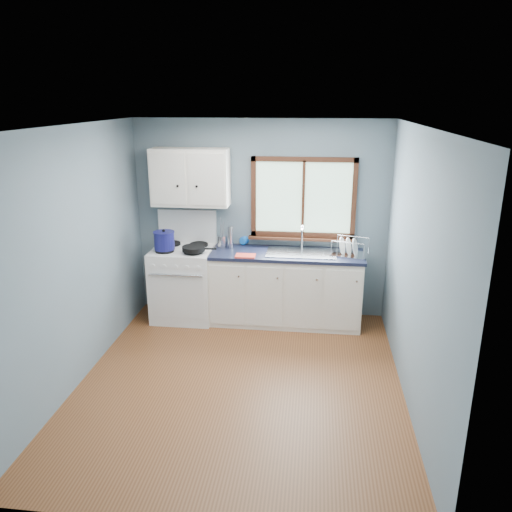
# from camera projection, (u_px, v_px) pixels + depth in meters

# --- Properties ---
(floor) EXTENTS (3.20, 3.60, 0.02)m
(floor) POSITION_uv_depth(u_px,v_px,m) (240.00, 383.00, 5.03)
(floor) COLOR brown
(floor) RESTS_ON ground
(ceiling) EXTENTS (3.20, 3.60, 0.02)m
(ceiling) POSITION_uv_depth(u_px,v_px,m) (238.00, 125.00, 4.26)
(ceiling) COLOR white
(ceiling) RESTS_ON wall_back
(wall_back) EXTENTS (3.20, 0.02, 2.50)m
(wall_back) POSITION_uv_depth(u_px,v_px,m) (261.00, 219.00, 6.36)
(wall_back) COLOR slate
(wall_back) RESTS_ON ground
(wall_front) EXTENTS (3.20, 0.02, 2.50)m
(wall_front) POSITION_uv_depth(u_px,v_px,m) (192.00, 362.00, 2.93)
(wall_front) COLOR slate
(wall_front) RESTS_ON ground
(wall_left) EXTENTS (0.02, 3.60, 2.50)m
(wall_left) POSITION_uv_depth(u_px,v_px,m) (75.00, 258.00, 4.83)
(wall_left) COLOR slate
(wall_left) RESTS_ON ground
(wall_right) EXTENTS (0.02, 3.60, 2.50)m
(wall_right) POSITION_uv_depth(u_px,v_px,m) (417.00, 271.00, 4.46)
(wall_right) COLOR slate
(wall_right) RESTS_ON ground
(gas_range) EXTENTS (0.76, 0.69, 1.36)m
(gas_range) POSITION_uv_depth(u_px,v_px,m) (184.00, 281.00, 6.38)
(gas_range) COLOR white
(gas_range) RESTS_ON floor
(base_cabinets) EXTENTS (1.85, 0.60, 0.88)m
(base_cabinets) POSITION_uv_depth(u_px,v_px,m) (286.00, 291.00, 6.27)
(base_cabinets) COLOR white
(base_cabinets) RESTS_ON floor
(countertop) EXTENTS (1.89, 0.64, 0.04)m
(countertop) POSITION_uv_depth(u_px,v_px,m) (286.00, 254.00, 6.12)
(countertop) COLOR black
(countertop) RESTS_ON base_cabinets
(sink) EXTENTS (0.84, 0.46, 0.44)m
(sink) POSITION_uv_depth(u_px,v_px,m) (301.00, 258.00, 6.11)
(sink) COLOR silver
(sink) RESTS_ON countertop
(window) EXTENTS (1.36, 0.10, 1.03)m
(window) POSITION_uv_depth(u_px,v_px,m) (303.00, 204.00, 6.19)
(window) COLOR #9EC6A8
(window) RESTS_ON wall_back
(upper_cabinets) EXTENTS (0.95, 0.35, 0.70)m
(upper_cabinets) POSITION_uv_depth(u_px,v_px,m) (190.00, 177.00, 6.11)
(upper_cabinets) COLOR white
(upper_cabinets) RESTS_ON wall_back
(skillet) EXTENTS (0.43, 0.30, 0.06)m
(skillet) POSITION_uv_depth(u_px,v_px,m) (194.00, 249.00, 6.04)
(skillet) COLOR black
(skillet) RESTS_ON gas_range
(stockpot) EXTENTS (0.28, 0.28, 0.25)m
(stockpot) POSITION_uv_depth(u_px,v_px,m) (164.00, 240.00, 6.08)
(stockpot) COLOR #141455
(stockpot) RESTS_ON gas_range
(utensil_crock) EXTENTS (0.14, 0.14, 0.38)m
(utensil_crock) POSITION_uv_depth(u_px,v_px,m) (222.00, 241.00, 6.31)
(utensil_crock) COLOR silver
(utensil_crock) RESTS_ON countertop
(thermos) EXTENTS (0.08, 0.08, 0.29)m
(thermos) POSITION_uv_depth(u_px,v_px,m) (230.00, 237.00, 6.24)
(thermos) COLOR silver
(thermos) RESTS_ON countertop
(soap_bottle) EXTENTS (0.14, 0.14, 0.28)m
(soap_bottle) POSITION_uv_depth(u_px,v_px,m) (242.00, 235.00, 6.36)
(soap_bottle) COLOR blue
(soap_bottle) RESTS_ON countertop
(dish_towel) EXTENTS (0.24, 0.17, 0.02)m
(dish_towel) POSITION_uv_depth(u_px,v_px,m) (245.00, 256.00, 5.96)
(dish_towel) COLOR #E33F2D
(dish_towel) RESTS_ON countertop
(dish_rack) EXTENTS (0.48, 0.41, 0.21)m
(dish_rack) POSITION_uv_depth(u_px,v_px,m) (349.00, 250.00, 6.00)
(dish_rack) COLOR silver
(dish_rack) RESTS_ON countertop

